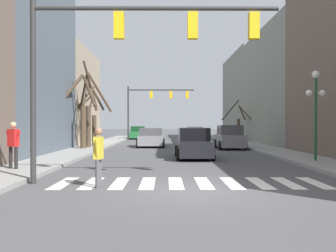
{
  "coord_description": "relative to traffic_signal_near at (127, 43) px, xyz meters",
  "views": [
    {
      "loc": [
        -0.79,
        -10.99,
        1.92
      ],
      "look_at": [
        -0.49,
        30.86,
        1.63
      ],
      "focal_mm": 42.0,
      "sensor_mm": 36.0,
      "label": 1
    }
  ],
  "objects": [
    {
      "name": "car_parked_right_mid",
      "position": [
        0.05,
        19.49,
        -3.76
      ],
      "size": [
        2.21,
        4.25,
        1.53
      ],
      "rotation": [
        0.0,
        0.0,
        -1.57
      ],
      "color": "gray",
      "rests_on": "ground_plane"
    },
    {
      "name": "ground_plane",
      "position": [
        1.99,
        -1.49,
        -4.48
      ],
      "size": [
        240.0,
        240.0,
        0.0
      ],
      "primitive_type": "plane",
      "color": "#4C4C4F"
    },
    {
      "name": "crosswalk_stripes",
      "position": [
        1.99,
        0.13,
        -4.48
      ],
      "size": [
        8.55,
        2.6,
        0.01
      ],
      "color": "white",
      "rests_on": "ground_plane"
    },
    {
      "name": "street_tree_right_mid",
      "position": [
        -4.39,
        16.91,
        -1.55
      ],
      "size": [
        2.78,
        3.42,
        5.7
      ],
      "color": "#473828",
      "rests_on": "sidewalk_left"
    },
    {
      "name": "street_tree_left_near",
      "position": [
        -4.69,
        15.45,
        -1.76
      ],
      "size": [
        2.81,
        3.21,
        6.26
      ],
      "color": "#473828",
      "rests_on": "sidewalk_left"
    },
    {
      "name": "car_driving_away_lane",
      "position": [
        2.77,
        9.08,
        -3.7
      ],
      "size": [
        1.99,
        4.64,
        1.67
      ],
      "rotation": [
        0.0,
        0.0,
        1.57
      ],
      "color": "black",
      "rests_on": "ground_plane"
    },
    {
      "name": "pedestrian_waiting_at_curb",
      "position": [
        -0.8,
        -0.69,
        -3.42
      ],
      "size": [
        0.25,
        0.77,
        1.8
      ],
      "rotation": [
        0.0,
        0.0,
        1.52
      ],
      "color": "#4C4C51",
      "rests_on": "ground_plane"
    },
    {
      "name": "car_parked_right_near",
      "position": [
        6.07,
        16.99,
        -3.66
      ],
      "size": [
        2.06,
        4.2,
        1.78
      ],
      "rotation": [
        0.0,
        0.0,
        1.57
      ],
      "color": "gray",
      "rests_on": "ground_plane"
    },
    {
      "name": "street_lamp_right_corner",
      "position": [
        8.35,
        6.1,
        -1.3
      ],
      "size": [
        0.95,
        0.36,
        4.27
      ],
      "color": "#1E4C2D",
      "rests_on": "sidewalk_right"
    },
    {
      "name": "traffic_signal_far",
      "position": [
        -0.16,
        31.97,
        0.08
      ],
      "size": [
        7.53,
        0.28,
        6.1
      ],
      "color": "#2D2D2D",
      "rests_on": "ground_plane"
    },
    {
      "name": "traffic_signal_near",
      "position": [
        0.0,
        0.0,
        0.0
      ],
      "size": [
        7.88,
        0.28,
        5.97
      ],
      "color": "#2D2D2D",
      "rests_on": "ground_plane"
    },
    {
      "name": "street_tree_left_mid",
      "position": [
        8.53,
        26.77,
        -2.54
      ],
      "size": [
        2.92,
        1.6,
        4.14
      ],
      "color": "#473828",
      "rests_on": "sidewalk_right"
    },
    {
      "name": "car_parked_left_near",
      "position": [
        -2.1,
        35.33,
        -3.75
      ],
      "size": [
        2.02,
        4.19,
        1.56
      ],
      "rotation": [
        0.0,
        0.0,
        1.57
      ],
      "color": "#236B38",
      "rests_on": "ground_plane"
    },
    {
      "name": "car_at_intersection",
      "position": [
        4.23,
        27.94,
        -3.75
      ],
      "size": [
        1.98,
        4.43,
        1.56
      ],
      "rotation": [
        0.0,
        0.0,
        1.57
      ],
      "color": "silver",
      "rests_on": "ground_plane"
    },
    {
      "name": "pedestrian_on_left_sidewalk",
      "position": [
        -4.73,
        2.86,
        -3.25
      ],
      "size": [
        0.73,
        0.46,
        1.83
      ],
      "rotation": [
        0.0,
        0.0,
        2.64
      ],
      "color": "black",
      "rests_on": "sidewalk_left"
    },
    {
      "name": "building_row_right",
      "position": [
        12.64,
        19.25,
        0.82
      ],
      "size": [
        6.0,
        52.57,
        11.93
      ],
      "color": "#934C3D",
      "rests_on": "ground_plane"
    },
    {
      "name": "street_tree_right_far",
      "position": [
        -4.71,
        18.7,
        -2.25
      ],
      "size": [
        2.05,
        1.55,
        4.73
      ],
      "color": "#473828",
      "rests_on": "sidewalk_left"
    }
  ]
}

